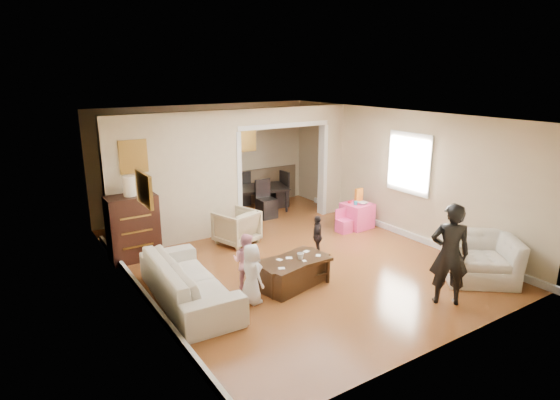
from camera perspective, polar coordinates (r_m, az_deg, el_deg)
floor at (r=8.68m, az=0.72°, el=-6.99°), size 7.00×7.00×0.00m
partition_left at (r=9.24m, az=-12.66°, el=2.49°), size 2.75×0.18×2.60m
partition_right at (r=11.13m, az=6.27°, el=4.96°), size 0.55×0.18×2.60m
partition_header at (r=10.17m, az=0.32°, el=10.46°), size 2.22×0.18×0.35m
window_pane at (r=9.69m, az=15.72°, el=4.40°), size 0.03×0.95×1.10m
framed_art_partition at (r=8.80m, az=-17.69°, el=5.14°), size 0.45×0.03×0.55m
framed_art_sofa_wall at (r=6.50m, az=-16.47°, el=1.30°), size 0.03×0.55×0.40m
framed_art_alcove at (r=11.65m, az=-4.14°, el=7.49°), size 0.45×0.03×0.55m
sofa at (r=7.10m, az=-11.24°, el=-9.71°), size 1.01×2.33×0.67m
armchair_back at (r=9.26m, az=-5.39°, el=-3.33°), size 0.92×0.94×0.68m
armchair_front at (r=8.34m, az=23.38°, el=-6.55°), size 1.52×1.49×0.74m
dresser at (r=8.78m, az=-17.72°, el=-3.30°), size 0.88×0.49×1.20m
table_lamp at (r=8.57m, az=-18.15°, el=1.66°), size 0.22×0.22×0.36m
potted_plant at (r=8.63m, az=-16.85°, el=1.57°), size 0.25×0.21×0.27m
coffee_table at (r=7.51m, az=1.66°, el=-8.91°), size 1.28×0.85×0.44m
coffee_cup at (r=7.42m, az=2.54°, el=-6.96°), size 0.13×0.13×0.10m
play_table at (r=10.31m, az=9.49°, el=-1.89°), size 0.61×0.61×0.55m
cereal_box at (r=10.34m, az=9.72°, el=0.61°), size 0.20×0.09×0.30m
cyan_cup at (r=10.12m, az=9.34°, el=-0.35°), size 0.08×0.08×0.08m
toy_block at (r=10.23m, az=8.62°, el=-0.23°), size 0.10×0.09×0.05m
play_bowl at (r=10.17m, az=10.23°, el=-0.40°), size 0.22×0.22×0.05m
dining_table at (r=11.38m, az=-3.36°, el=0.08°), size 1.86×1.33×0.59m
adult_person at (r=7.18m, az=20.23°, el=-6.30°), size 0.67×0.65×1.55m
child_kneel_a at (r=6.89m, az=-3.52°, el=-9.10°), size 0.32×0.47×0.92m
child_kneel_b at (r=7.31m, az=-4.24°, el=-7.60°), size 0.54×0.56×0.92m
child_toddler at (r=8.58m, az=4.63°, el=-4.47°), size 0.43×0.49×0.80m
craft_papers at (r=7.47m, az=2.10°, el=-7.19°), size 0.90×0.46×0.00m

